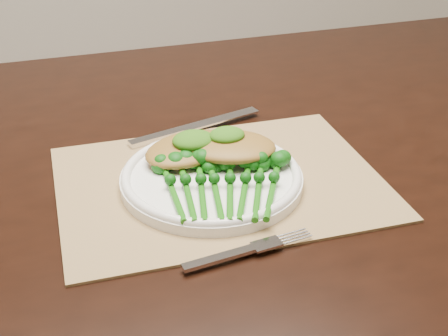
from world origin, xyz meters
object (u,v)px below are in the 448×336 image
object	(u,v)px
dining_table	(198,335)
placemat	(220,182)
broccolini_bundle	(223,192)
dinner_plate	(211,177)
chicken_fillet_left	(188,149)

from	to	relation	value
dining_table	placemat	world-z (taller)	placemat
placemat	broccolini_bundle	distance (m)	0.06
placemat	dinner_plate	xyz separation A→B (m)	(-0.01, -0.00, 0.01)
dining_table	placemat	xyz separation A→B (m)	(0.01, -0.11, 0.37)
dining_table	chicken_fillet_left	world-z (taller)	chicken_fillet_left
dinner_plate	broccolini_bundle	distance (m)	0.05
chicken_fillet_left	broccolini_bundle	size ratio (longest dim) A/B	0.66
dining_table	dinner_plate	size ratio (longest dim) A/B	6.76
dining_table	chicken_fillet_left	distance (m)	0.41
dining_table	broccolini_bundle	world-z (taller)	broccolini_bundle
placemat	dining_table	bearing A→B (deg)	95.67
dinner_plate	dining_table	bearing A→B (deg)	87.99
dining_table	dinner_plate	xyz separation A→B (m)	(-0.00, -0.11, 0.39)
placemat	dinner_plate	bearing A→B (deg)	-160.66
placemat	broccolini_bundle	world-z (taller)	broccolini_bundle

